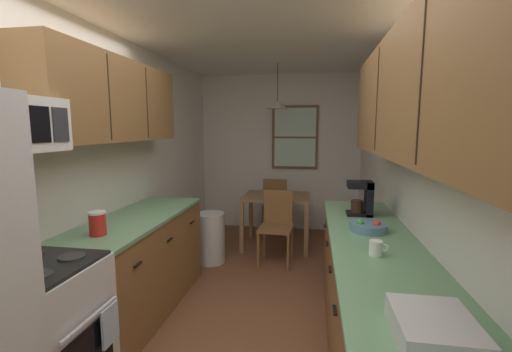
{
  "coord_description": "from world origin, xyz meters",
  "views": [
    {
      "loc": [
        0.55,
        -2.05,
        1.68
      ],
      "look_at": [
        -0.04,
        1.47,
        1.18
      ],
      "focal_mm": 24.03,
      "sensor_mm": 36.0,
      "label": 1
    }
  ],
  "objects": [
    {
      "name": "fruit_bowl",
      "position": [
        0.98,
        0.6,
        0.94
      ],
      "size": [
        0.28,
        0.28,
        0.09
      ],
      "color": "#597F9E",
      "rests_on": "counter_right"
    },
    {
      "name": "dish_towel",
      "position": [
        -0.64,
        -0.29,
        0.5
      ],
      "size": [
        0.02,
        0.16,
        0.24
      ],
      "primitive_type": "cube",
      "color": "silver"
    },
    {
      "name": "pendant_light",
      "position": [
        0.05,
        2.7,
        2.0
      ],
      "size": [
        0.3,
        0.3,
        0.6
      ],
      "color": "black"
    },
    {
      "name": "wall_left",
      "position": [
        -1.35,
        1.0,
        1.27
      ],
      "size": [
        0.1,
        9.0,
        2.55
      ],
      "primitive_type": "cube",
      "color": "white",
      "rests_on": "ground"
    },
    {
      "name": "dining_chair_far",
      "position": [
        -0.01,
        3.27,
        0.5
      ],
      "size": [
        0.43,
        0.43,
        0.9
      ],
      "color": "brown",
      "rests_on": "ground"
    },
    {
      "name": "counter_left",
      "position": [
        -1.0,
        0.72,
        0.45
      ],
      "size": [
        0.64,
        1.73,
        0.9
      ],
      "color": "brown",
      "rests_on": "ground"
    },
    {
      "name": "ground_plane",
      "position": [
        0.0,
        1.0,
        0.0
      ],
      "size": [
        12.0,
        12.0,
        0.0
      ],
      "primitive_type": "plane",
      "color": "brown"
    },
    {
      "name": "dining_chair_near",
      "position": [
        0.12,
        2.12,
        0.5
      ],
      "size": [
        0.42,
        0.42,
        0.9
      ],
      "color": "brown",
      "rests_on": "ground"
    },
    {
      "name": "back_window",
      "position": [
        0.25,
        3.58,
        1.53
      ],
      "size": [
        0.74,
        0.05,
        1.02
      ],
      "color": "brown"
    },
    {
      "name": "mug_spare",
      "position": [
        0.95,
        0.09,
        0.95
      ],
      "size": [
        0.12,
        0.08,
        0.09
      ],
      "color": "white",
      "rests_on": "counter_right"
    },
    {
      "name": "upper_cabinets_left",
      "position": [
        -1.14,
        0.67,
        1.91
      ],
      "size": [
        0.33,
        1.81,
        0.69
      ],
      "color": "brown"
    },
    {
      "name": "storage_canister",
      "position": [
        -1.0,
        0.17,
        0.99
      ],
      "size": [
        0.12,
        0.12,
        0.18
      ],
      "color": "red",
      "rests_on": "counter_left"
    },
    {
      "name": "wall_back",
      "position": [
        0.0,
        3.65,
        1.27
      ],
      "size": [
        4.4,
        0.1,
        2.55
      ],
      "primitive_type": "cube",
      "color": "white",
      "rests_on": "ground"
    },
    {
      "name": "trash_bin",
      "position": [
        -0.7,
        1.96,
        0.32
      ],
      "size": [
        0.36,
        0.36,
        0.63
      ],
      "primitive_type": "cylinder",
      "color": "silver",
      "rests_on": "ground"
    },
    {
      "name": "ceiling_slab",
      "position": [
        0.0,
        1.0,
        2.59
      ],
      "size": [
        4.4,
        9.0,
        0.08
      ],
      "primitive_type": "cube",
      "color": "white"
    },
    {
      "name": "dish_rack",
      "position": [
        1.0,
        -0.79,
        0.95
      ],
      "size": [
        0.28,
        0.34,
        0.1
      ],
      "primitive_type": "cube",
      "color": "silver",
      "rests_on": "counter_right"
    },
    {
      "name": "coffee_maker",
      "position": [
        1.01,
        1.1,
        1.06
      ],
      "size": [
        0.22,
        0.18,
        0.31
      ],
      "color": "black",
      "rests_on": "counter_right"
    },
    {
      "name": "microwave_over_range",
      "position": [
        -1.11,
        -0.44,
        1.7
      ],
      "size": [
        0.39,
        0.61,
        0.31
      ],
      "color": "white"
    },
    {
      "name": "wall_right",
      "position": [
        1.35,
        1.0,
        1.27
      ],
      "size": [
        0.1,
        9.0,
        2.55
      ],
      "primitive_type": "cube",
      "color": "white",
      "rests_on": "ground"
    },
    {
      "name": "dining_table",
      "position": [
        0.05,
        2.7,
        0.62
      ],
      "size": [
        0.92,
        0.74,
        0.74
      ],
      "color": "olive",
      "rests_on": "ground"
    },
    {
      "name": "counter_right",
      "position": [
        1.0,
        0.02,
        0.45
      ],
      "size": [
        0.64,
        3.33,
        0.9
      ],
      "color": "brown",
      "rests_on": "ground"
    },
    {
      "name": "stove_range",
      "position": [
        -0.99,
        -0.44,
        0.47
      ],
      "size": [
        0.66,
        0.6,
        1.1
      ],
      "color": "silver",
      "rests_on": "ground"
    },
    {
      "name": "upper_cabinets_right",
      "position": [
        1.14,
        -0.03,
        1.88
      ],
      "size": [
        0.33,
        3.01,
        0.76
      ],
      "color": "brown"
    }
  ]
}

